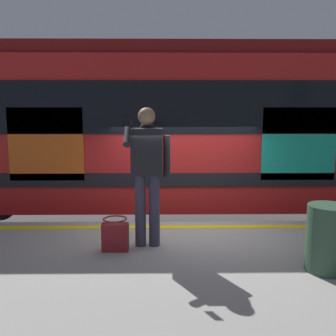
% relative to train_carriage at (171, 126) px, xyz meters
% --- Properties ---
extents(ground_plane, '(26.02, 26.02, 0.00)m').
position_rel_train_carriage_xyz_m(ground_plane, '(-0.18, 2.14, -2.44)').
color(ground_plane, '#3D3D3F').
extents(safety_line, '(17.00, 0.16, 0.01)m').
position_rel_train_carriage_xyz_m(safety_line, '(-0.18, 2.44, -1.38)').
color(safety_line, yellow).
rests_on(safety_line, platform).
extents(track_rail_near, '(22.55, 0.08, 0.16)m').
position_rel_train_carriage_xyz_m(track_rail_near, '(-0.18, 0.71, -2.36)').
color(track_rail_near, slate).
rests_on(track_rail_near, ground).
extents(track_rail_far, '(22.55, 0.08, 0.16)m').
position_rel_train_carriage_xyz_m(track_rail_far, '(-0.18, -0.72, -2.36)').
color(track_rail_far, slate).
rests_on(track_rail_far, ground).
extents(train_carriage, '(12.45, 2.73, 3.81)m').
position_rel_train_carriage_xyz_m(train_carriage, '(0.00, 0.00, 0.00)').
color(train_carriage, red).
rests_on(train_carriage, ground).
extents(passenger, '(0.57, 0.55, 1.78)m').
position_rel_train_carriage_xyz_m(passenger, '(0.38, 3.21, -0.33)').
color(passenger, '#383347').
rests_on(passenger, platform).
extents(handbag, '(0.33, 0.30, 0.42)m').
position_rel_train_carriage_xyz_m(handbag, '(0.77, 3.40, -1.19)').
color(handbag, maroon).
rests_on(handbag, platform).
extents(trash_bin, '(0.47, 0.47, 0.74)m').
position_rel_train_carriage_xyz_m(trash_bin, '(-1.63, 4.05, -1.02)').
color(trash_bin, '#2D4C38').
rests_on(trash_bin, platform).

